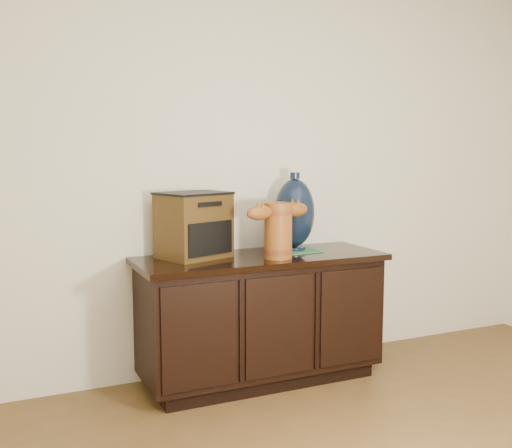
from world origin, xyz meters
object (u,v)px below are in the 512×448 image
tv_radio (194,225)px  spray_can (274,236)px  sideboard (261,317)px  terracotta_vessel (278,227)px  lamp_base (295,213)px

tv_radio → spray_can: bearing=-18.3°
sideboard → spray_can: (0.15, 0.13, 0.46)m
terracotta_vessel → spray_can: size_ratio=2.52×
tv_radio → spray_can: 0.53m
sideboard → terracotta_vessel: bearing=-64.0°
spray_can → terracotta_vessel: bearing=-111.1°
tv_radio → spray_can: size_ratio=2.54×
sideboard → tv_radio: bearing=164.0°
terracotta_vessel → lamp_base: bearing=26.9°
tv_radio → spray_can: tv_radio is taller
lamp_base → spray_can: lamp_base is taller
tv_radio → spray_can: (0.52, 0.02, -0.10)m
tv_radio → lamp_base: size_ratio=0.96×
spray_can → lamp_base: bearing=-28.1°
terracotta_vessel → tv_radio: tv_radio is taller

